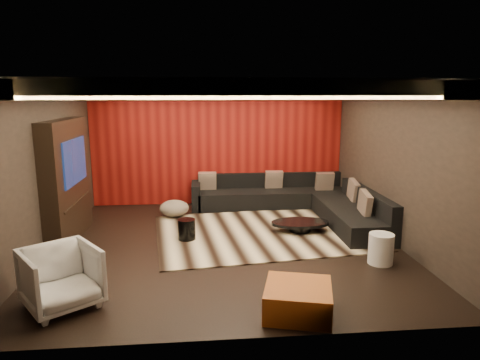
{
  "coord_description": "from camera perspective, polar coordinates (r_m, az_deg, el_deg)",
  "views": [
    {
      "loc": [
        -0.44,
        -7.24,
        2.65
      ],
      "look_at": [
        0.3,
        0.6,
        1.05
      ],
      "focal_mm": 32.0,
      "sensor_mm": 36.0,
      "label": 1
    }
  ],
  "objects": [
    {
      "name": "soffit_back",
      "position": [
        9.95,
        -2.92,
        11.7
      ],
      "size": [
        6.0,
        0.6,
        0.22
      ],
      "primitive_type": "cube",
      "color": "silver",
      "rests_on": "ground"
    },
    {
      "name": "rug",
      "position": [
        8.35,
        2.94,
        -6.95
      ],
      "size": [
        4.33,
        3.45,
        0.02
      ],
      "primitive_type": "cube",
      "rotation": [
        0.0,
        0.0,
        0.12
      ],
      "color": "beige",
      "rests_on": "floor"
    },
    {
      "name": "tv_surround",
      "position": [
        8.34,
        -22.08,
        -0.07
      ],
      "size": [
        0.3,
        2.0,
        2.2
      ],
      "primitive_type": "cube",
      "color": "black",
      "rests_on": "ground"
    },
    {
      "name": "wall_back",
      "position": [
        10.33,
        -2.92,
        4.52
      ],
      "size": [
        6.0,
        0.02,
        2.8
      ],
      "primitive_type": "cube",
      "color": "black",
      "rests_on": "ground"
    },
    {
      "name": "soffit_right",
      "position": [
        7.89,
        18.43,
        11.21
      ],
      "size": [
        0.6,
        4.8,
        0.22
      ],
      "primitive_type": "cube",
      "color": "silver",
      "rests_on": "ground"
    },
    {
      "name": "cove_left",
      "position": [
        7.49,
        -20.61,
        10.39
      ],
      "size": [
        0.08,
        4.8,
        0.04
      ],
      "primitive_type": "cube",
      "color": "#FFD899",
      "rests_on": "ground"
    },
    {
      "name": "soffit_left",
      "position": [
        7.58,
        -23.18,
        10.89
      ],
      "size": [
        0.6,
        4.8,
        0.22
      ],
      "primitive_type": "cube",
      "color": "silver",
      "rests_on": "ground"
    },
    {
      "name": "orange_ottoman",
      "position": [
        5.47,
        7.74,
        -15.51
      ],
      "size": [
        0.97,
        0.97,
        0.35
      ],
      "primitive_type": "cube",
      "rotation": [
        0.0,
        0.0,
        -0.26
      ],
      "color": "#8B3512",
      "rests_on": "floor"
    },
    {
      "name": "red_feature_wall",
      "position": [
        10.29,
        -2.91,
        4.5
      ],
      "size": [
        5.98,
        0.05,
        2.78
      ],
      "primitive_type": "cube",
      "color": "#6B0C0A",
      "rests_on": "ground"
    },
    {
      "name": "armchair",
      "position": [
        5.9,
        -22.74,
        -11.94
      ],
      "size": [
        1.18,
        1.18,
        0.78
      ],
      "primitive_type": "imported",
      "rotation": [
        0.0,
        0.0,
        0.63
      ],
      "color": "silver",
      "rests_on": "floor"
    },
    {
      "name": "cove_back",
      "position": [
        9.61,
        -2.82,
        11.18
      ],
      "size": [
        4.8,
        0.08,
        0.04
      ],
      "primitive_type": "cube",
      "color": "#FFD899",
      "rests_on": "ground"
    },
    {
      "name": "soffit_front",
      "position": [
        4.56,
        0.13,
        12.01
      ],
      "size": [
        6.0,
        0.6,
        0.22
      ],
      "primitive_type": "cube",
      "color": "silver",
      "rests_on": "ground"
    },
    {
      "name": "drum_stool",
      "position": [
        7.93,
        -7.12,
        -6.54
      ],
      "size": [
        0.33,
        0.33,
        0.38
      ],
      "primitive_type": "cylinder",
      "rotation": [
        0.0,
        0.0,
        -0.03
      ],
      "color": "black",
      "rests_on": "rug"
    },
    {
      "name": "ceiling",
      "position": [
        7.25,
        -1.97,
        12.75
      ],
      "size": [
        6.0,
        6.0,
        0.02
      ],
      "primitive_type": "cube",
      "color": "silver",
      "rests_on": "ground"
    },
    {
      "name": "tv_shelf",
      "position": [
        8.38,
        -20.83,
        -2.73
      ],
      "size": [
        0.04,
        1.6,
        0.04
      ],
      "primitive_type": "cube",
      "color": "black",
      "rests_on": "ground"
    },
    {
      "name": "sectional_sofa",
      "position": [
        9.66,
        7.81,
        -2.94
      ],
      "size": [
        3.65,
        3.5,
        0.75
      ],
      "color": "black",
      "rests_on": "floor"
    },
    {
      "name": "white_side_table",
      "position": [
        7.18,
        18.27,
        -8.7
      ],
      "size": [
        0.48,
        0.48,
        0.49
      ],
      "primitive_type": "cylinder",
      "rotation": [
        0.0,
        0.0,
        0.26
      ],
      "color": "silver",
      "rests_on": "floor"
    },
    {
      "name": "wall_left",
      "position": [
        7.78,
        -24.61,
        1.2
      ],
      "size": [
        0.02,
        6.0,
        2.8
      ],
      "primitive_type": "cube",
      "color": "black",
      "rests_on": "ground"
    },
    {
      "name": "floor",
      "position": [
        7.72,
        -1.82,
        -8.67
      ],
      "size": [
        6.0,
        6.0,
        0.02
      ],
      "primitive_type": "cube",
      "color": "black",
      "rests_on": "ground"
    },
    {
      "name": "cove_front",
      "position": [
        4.9,
        -0.26,
        10.92
      ],
      "size": [
        4.8,
        0.08,
        0.04
      ],
      "primitive_type": "cube",
      "color": "#FFD899",
      "rests_on": "ground"
    },
    {
      "name": "wall_right",
      "position": [
        8.11,
        19.86,
        1.94
      ],
      "size": [
        0.02,
        6.0,
        2.8
      ],
      "primitive_type": "cube",
      "color": "black",
      "rests_on": "ground"
    },
    {
      "name": "cove_right",
      "position": [
        7.76,
        16.05,
        10.69
      ],
      "size": [
        0.08,
        4.8,
        0.04
      ],
      "primitive_type": "cube",
      "color": "#FFD899",
      "rests_on": "ground"
    },
    {
      "name": "striped_pouf",
      "position": [
        9.43,
        -8.76,
        -3.74
      ],
      "size": [
        0.79,
        0.79,
        0.35
      ],
      "primitive_type": "ellipsoid",
      "rotation": [
        0.0,
        0.0,
        -0.3
      ],
      "color": "beige",
      "rests_on": "rug"
    },
    {
      "name": "throw_pillows",
      "position": [
        9.61,
        8.15,
        -0.83
      ],
      "size": [
        3.35,
        2.75,
        0.5
      ],
      "color": "beige",
      "rests_on": "sectional_sofa"
    },
    {
      "name": "coffee_table",
      "position": [
        8.43,
        8.01,
        -6.12
      ],
      "size": [
        1.14,
        1.14,
        0.19
      ],
      "primitive_type": "cylinder",
      "rotation": [
        0.0,
        0.0,
        -0.01
      ],
      "color": "black",
      "rests_on": "rug"
    },
    {
      "name": "tv_screen",
      "position": [
        8.24,
        -21.19,
        2.34
      ],
      "size": [
        0.04,
        1.3,
        0.8
      ],
      "primitive_type": "cube",
      "color": "black",
      "rests_on": "ground"
    }
  ]
}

